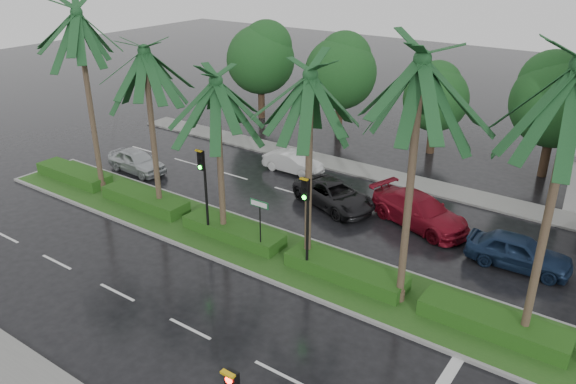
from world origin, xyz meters
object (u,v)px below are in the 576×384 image
Objects in this scene: signal_median_left at (204,181)px; car_silver at (137,161)px; street_sign at (260,214)px; car_white at (293,162)px; car_blue at (519,252)px; car_darkgrey at (334,195)px; car_red at (420,211)px.

car_silver is (-9.23, 3.85, -2.31)m from signal_median_left.
street_sign is 0.69× the size of car_white.
car_silver is 0.94× the size of car_blue.
car_white is 0.77× the size of car_darkgrey.
car_silver is at bearing 124.08° from car_white.
signal_median_left is at bearing -109.67° from car_silver.
signal_median_left is 0.82× the size of car_red.
car_white is at bearing 74.19° from car_blue.
signal_median_left is 1.68× the size of street_sign.
car_red is (7.50, 7.06, -2.23)m from signal_median_left.
car_blue is (12.50, 5.85, -2.26)m from signal_median_left.
street_sign is 8.33m from car_red.
car_white is at bearing -52.21° from car_silver.
car_red is (9.00, -2.16, 0.15)m from car_white.
street_sign reaches higher than car_white.
car_silver is at bearing 119.06° from car_red.
street_sign is 10.21m from car_white.
signal_median_left is at bearing 112.82° from car_blue.
car_darkgrey is at bearing -74.80° from car_silver.
signal_median_left is at bearing 151.48° from car_red.
car_silver is 1.08× the size of car_white.
street_sign is (3.00, 0.18, -0.87)m from signal_median_left.
street_sign reaches higher than car_darkgrey.
car_blue is (5.00, -1.21, -0.03)m from car_red.
street_sign reaches higher than car_silver.
car_silver is at bearing 163.28° from street_sign.
car_silver is at bearing 121.23° from car_darkgrey.
street_sign reaches higher than car_red.
car_silver is 0.77× the size of car_red.
car_blue is at bearing -74.89° from car_darkgrey.
signal_median_left is 10.26m from car_silver.
car_darkgrey is (4.50, -2.72, 0.06)m from car_white.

